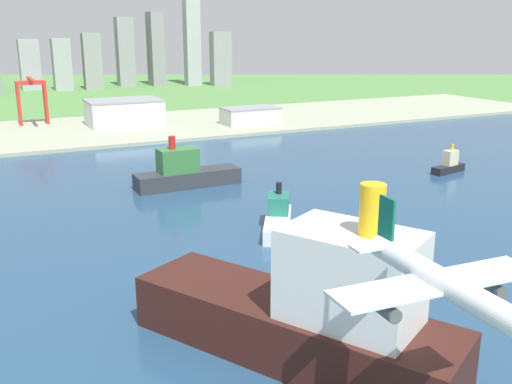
% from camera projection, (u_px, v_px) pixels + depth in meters
% --- Properties ---
extents(ground_plane, '(2400.00, 2400.00, 0.00)m').
position_uv_depth(ground_plane, '(168.00, 193.00, 278.44)').
color(ground_plane, '#528542').
extents(water_bay, '(840.00, 360.00, 0.15)m').
position_uv_depth(water_bay, '(215.00, 231.00, 226.53)').
color(water_bay, navy).
rests_on(water_bay, ground).
extents(industrial_pier, '(840.00, 140.00, 2.50)m').
position_uv_depth(industrial_pier, '(91.00, 131.00, 442.45)').
color(industrial_pier, '#9DA48A').
rests_on(industrial_pier, ground).
extents(airplane_landing, '(35.08, 38.39, 12.92)m').
position_uv_depth(airplane_landing, '(447.00, 285.00, 85.42)').
color(airplane_landing, silver).
extents(container_barge, '(52.79, 14.83, 25.91)m').
position_uv_depth(container_barge, '(185.00, 173.00, 287.56)').
color(container_barge, '#2D3338').
rests_on(container_barge, water_bay).
extents(tugboat_small, '(23.27, 10.38, 15.47)m').
position_uv_depth(tugboat_small, '(449.00, 165.00, 316.82)').
color(tugboat_small, black).
rests_on(tugboat_small, water_bay).
extents(ferry_boat, '(25.60, 34.46, 17.44)m').
position_uv_depth(ferry_boat, '(278.00, 218.00, 226.06)').
color(ferry_boat, white).
rests_on(ferry_boat, water_bay).
extents(cargo_ship, '(58.73, 81.55, 45.36)m').
position_uv_depth(cargo_ship, '(309.00, 312.00, 134.44)').
color(cargo_ship, '#381914').
rests_on(cargo_ship, water_bay).
extents(port_crane_red, '(22.35, 46.32, 36.82)m').
position_uv_depth(port_crane_red, '(31.00, 91.00, 454.77)').
color(port_crane_red, '#B72D23').
rests_on(port_crane_red, industrial_pier).
extents(warehouse_main, '(56.95, 38.90, 20.03)m').
position_uv_depth(warehouse_main, '(124.00, 112.00, 458.40)').
color(warehouse_main, silver).
rests_on(warehouse_main, industrial_pier).
extents(warehouse_annex, '(44.71, 25.24, 13.18)m').
position_uv_depth(warehouse_annex, '(250.00, 115.00, 464.98)').
color(warehouse_annex, silver).
rests_on(warehouse_annex, industrial_pier).
extents(distant_skyline, '(398.08, 77.19, 154.84)m').
position_uv_depth(distant_skyline, '(59.00, 45.00, 728.19)').
color(distant_skyline, gray).
rests_on(distant_skyline, ground).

